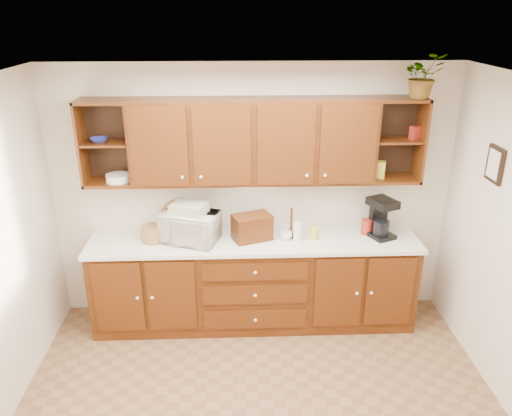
{
  "coord_description": "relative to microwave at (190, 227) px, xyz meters",
  "views": [
    {
      "loc": [
        -0.16,
        -2.98,
        3.06
      ],
      "look_at": [
        0.01,
        1.15,
        1.39
      ],
      "focal_mm": 35.0,
      "sensor_mm": 36.0,
      "label": 1
    }
  ],
  "objects": [
    {
      "name": "ceiling",
      "position": [
        0.62,
        -1.44,
        1.51
      ],
      "size": [
        4.0,
        4.0,
        0.0
      ],
      "primitive_type": "plane",
      "rotation": [
        3.14,
        0.0,
        0.0
      ],
      "color": "white",
      "rests_on": "back_wall"
    },
    {
      "name": "back_wall",
      "position": [
        0.62,
        0.31,
        0.21
      ],
      "size": [
        4.0,
        0.0,
        4.0
      ],
      "primitive_type": "plane",
      "rotation": [
        1.57,
        0.0,
        0.0
      ],
      "color": "beige",
      "rests_on": "floor"
    },
    {
      "name": "base_cabinets",
      "position": [
        0.62,
        0.01,
        -0.64
      ],
      "size": [
        3.2,
        0.6,
        0.9
      ],
      "primitive_type": "cube",
      "color": "#331605",
      "rests_on": "floor"
    },
    {
      "name": "countertop",
      "position": [
        0.62,
        0.0,
        -0.17
      ],
      "size": [
        3.24,
        0.64,
        0.04
      ],
      "primitive_type": "cube",
      "color": "white",
      "rests_on": "base_cabinets"
    },
    {
      "name": "upper_cabinets",
      "position": [
        0.63,
        0.15,
        0.81
      ],
      "size": [
        3.2,
        0.33,
        0.8
      ],
      "color": "#331605",
      "rests_on": "back_wall"
    },
    {
      "name": "undercabinet_light",
      "position": [
        0.62,
        0.1,
        0.38
      ],
      "size": [
        0.4,
        0.05,
        0.02
      ],
      "primitive_type": "cube",
      "color": "white",
      "rests_on": "upper_cabinets"
    },
    {
      "name": "framed_picture",
      "position": [
        2.6,
        -0.54,
        0.76
      ],
      "size": [
        0.03,
        0.24,
        0.3
      ],
      "primitive_type": "cube",
      "color": "black",
      "rests_on": "right_wall"
    },
    {
      "name": "wicker_basket",
      "position": [
        -0.36,
        0.02,
        -0.07
      ],
      "size": [
        0.26,
        0.26,
        0.15
      ],
      "primitive_type": "cylinder",
      "rotation": [
        0.0,
        0.0,
        0.17
      ],
      "color": "#9D6F41",
      "rests_on": "countertop"
    },
    {
      "name": "microwave",
      "position": [
        0.0,
        0.0,
        0.0
      ],
      "size": [
        0.62,
        0.51,
        0.29
      ],
      "primitive_type": "imported",
      "rotation": [
        0.0,
        0.0,
        -0.34
      ],
      "color": "silver",
      "rests_on": "countertop"
    },
    {
      "name": "towel_stack",
      "position": [
        0.0,
        0.0,
        0.19
      ],
      "size": [
        0.39,
        0.34,
        0.1
      ],
      "primitive_type": "cube",
      "rotation": [
        0.0,
        0.0,
        -0.38
      ],
      "color": "#EDD76F",
      "rests_on": "microwave"
    },
    {
      "name": "wine_bottle",
      "position": [
        -0.0,
        0.14,
        -0.01
      ],
      "size": [
        0.07,
        0.07,
        0.27
      ],
      "primitive_type": "cylinder",
      "rotation": [
        0.0,
        0.0,
        0.2
      ],
      "color": "black",
      "rests_on": "countertop"
    },
    {
      "name": "woven_tray",
      "position": [
        -0.14,
        0.23,
        -0.14
      ],
      "size": [
        0.35,
        0.21,
        0.34
      ],
      "primitive_type": "cylinder",
      "rotation": [
        1.36,
        0.0,
        0.38
      ],
      "color": "#9D6F41",
      "rests_on": "countertop"
    },
    {
      "name": "bread_box",
      "position": [
        0.6,
        0.01,
        -0.02
      ],
      "size": [
        0.42,
        0.34,
        0.25
      ],
      "primitive_type": "cube",
      "rotation": [
        0.0,
        0.0,
        0.36
      ],
      "color": "#331605",
      "rests_on": "countertop"
    },
    {
      "name": "mug_tree",
      "position": [
        0.99,
        0.06,
        -0.1
      ],
      "size": [
        0.26,
        0.27,
        0.3
      ],
      "rotation": [
        0.0,
        0.0,
        -0.18
      ],
      "color": "#331605",
      "rests_on": "countertop"
    },
    {
      "name": "canister_red",
      "position": [
        1.75,
        0.1,
        -0.07
      ],
      "size": [
        0.15,
        0.15,
        0.15
      ],
      "primitive_type": "cylinder",
      "rotation": [
        0.0,
        0.0,
        -0.4
      ],
      "color": "maroon",
      "rests_on": "countertop"
    },
    {
      "name": "canister_white",
      "position": [
        1.04,
        -0.05,
        -0.05
      ],
      "size": [
        0.1,
        0.1,
        0.19
      ],
      "primitive_type": "cylinder",
      "rotation": [
        0.0,
        0.0,
        -0.37
      ],
      "color": "white",
      "rests_on": "countertop"
    },
    {
      "name": "canister_yellow",
      "position": [
        1.21,
        -0.0,
        -0.09
      ],
      "size": [
        0.1,
        0.1,
        0.12
      ],
      "primitive_type": "cylinder",
      "rotation": [
        0.0,
        0.0,
        -0.22
      ],
      "color": "gold",
      "rests_on": "countertop"
    },
    {
      "name": "coffee_maker",
      "position": [
        1.87,
        0.05,
        0.04
      ],
      "size": [
        0.31,
        0.34,
        0.39
      ],
      "rotation": [
        0.0,
        0.0,
        0.43
      ],
      "color": "black",
      "rests_on": "countertop"
    },
    {
      "name": "bowl_stack",
      "position": [
        -0.81,
        0.14,
        0.83
      ],
      "size": [
        0.2,
        0.2,
        0.04
      ],
      "primitive_type": "imported",
      "rotation": [
        0.0,
        0.0,
        0.32
      ],
      "color": "navy",
      "rests_on": "upper_cabinets"
    },
    {
      "name": "plate_stack",
      "position": [
        -0.66,
        0.12,
        0.47
      ],
      "size": [
        0.29,
        0.29,
        0.07
      ],
      "primitive_type": "cylinder",
      "rotation": [
        0.0,
        0.0,
        -0.32
      ],
      "color": "white",
      "rests_on": "upper_cabinets"
    },
    {
      "name": "pantry_box_yellow",
      "position": [
        1.84,
        0.12,
        0.52
      ],
      "size": [
        0.11,
        0.1,
        0.17
      ],
      "primitive_type": "cube",
      "rotation": [
        0.0,
        0.0,
        -0.33
      ],
      "color": "gold",
      "rests_on": "upper_cabinets"
    },
    {
      "name": "pantry_box_red",
      "position": [
        2.14,
        0.12,
        0.88
      ],
      "size": [
        0.11,
        0.1,
        0.12
      ],
      "primitive_type": "cube",
      "rotation": [
        0.0,
        0.0,
        0.41
      ],
      "color": "maroon",
      "rests_on": "upper_cabinets"
    },
    {
      "name": "potted_plant",
      "position": [
        2.14,
        0.09,
        1.4
      ],
      "size": [
        0.41,
        0.37,
        0.4
      ],
      "primitive_type": "imported",
      "rotation": [
        0.0,
        0.0,
        0.16
      ],
      "color": "#999999",
      "rests_on": "upper_cabinets"
    }
  ]
}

